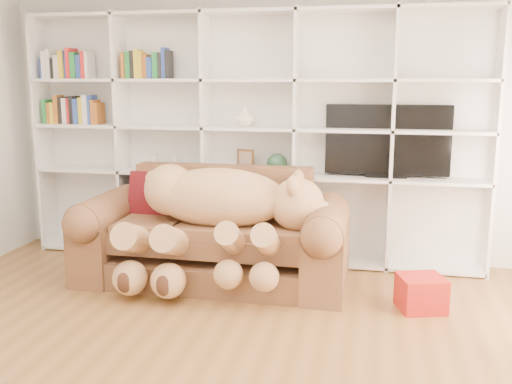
% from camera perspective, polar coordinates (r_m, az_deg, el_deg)
% --- Properties ---
extents(floor, '(5.00, 5.00, 0.00)m').
position_cam_1_polar(floor, '(3.70, -8.50, -17.37)').
color(floor, brown).
rests_on(floor, ground).
extents(wall_back, '(5.00, 0.02, 2.70)m').
position_cam_1_polar(wall_back, '(5.67, -0.09, 7.07)').
color(wall_back, white).
rests_on(wall_back, floor).
extents(bookshelf, '(4.43, 0.35, 2.40)m').
position_cam_1_polar(bookshelf, '(5.60, -2.81, 6.55)').
color(bookshelf, white).
rests_on(bookshelf, floor).
extents(sofa, '(2.32, 1.00, 0.98)m').
position_cam_1_polar(sofa, '(5.07, -4.20, -4.74)').
color(sofa, brown).
rests_on(sofa, floor).
extents(teddy_bear, '(1.71, 0.95, 0.99)m').
position_cam_1_polar(teddy_bear, '(4.79, -3.84, -1.89)').
color(teddy_bear, tan).
rests_on(teddy_bear, sofa).
extents(throw_pillow, '(0.44, 0.26, 0.44)m').
position_cam_1_polar(throw_pillow, '(5.35, -10.27, -0.31)').
color(throw_pillow, '#5A0F17').
rests_on(throw_pillow, sofa).
extents(gift_box, '(0.41, 0.39, 0.27)m').
position_cam_1_polar(gift_box, '(4.66, 16.18, -9.68)').
color(gift_box, '#AE1F17').
rests_on(gift_box, floor).
extents(tv, '(1.13, 0.18, 0.67)m').
position_cam_1_polar(tv, '(5.42, 13.00, 4.96)').
color(tv, black).
rests_on(tv, bookshelf).
extents(picture_frame, '(0.18, 0.07, 0.22)m').
position_cam_1_polar(picture_frame, '(5.53, -1.05, 3.17)').
color(picture_frame, brown).
rests_on(picture_frame, bookshelf).
extents(green_vase, '(0.20, 0.20, 0.20)m').
position_cam_1_polar(green_vase, '(5.48, 2.10, 2.84)').
color(green_vase, '#2A5335').
rests_on(green_vase, bookshelf).
extents(figurine_tall, '(0.10, 0.10, 0.15)m').
position_cam_1_polar(figurine_tall, '(5.82, -10.16, 2.96)').
color(figurine_tall, silver).
rests_on(figurine_tall, bookshelf).
extents(figurine_short, '(0.09, 0.09, 0.14)m').
position_cam_1_polar(figurine_short, '(5.75, -8.18, 2.83)').
color(figurine_short, silver).
rests_on(figurine_short, bookshelf).
extents(snow_globe, '(0.10, 0.10, 0.10)m').
position_cam_1_polar(snow_globe, '(5.73, -7.58, 2.66)').
color(snow_globe, silver).
rests_on(snow_globe, bookshelf).
extents(shelf_vase, '(0.20, 0.20, 0.19)m').
position_cam_1_polar(shelf_vase, '(5.49, -1.14, 7.54)').
color(shelf_vase, white).
rests_on(shelf_vase, bookshelf).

